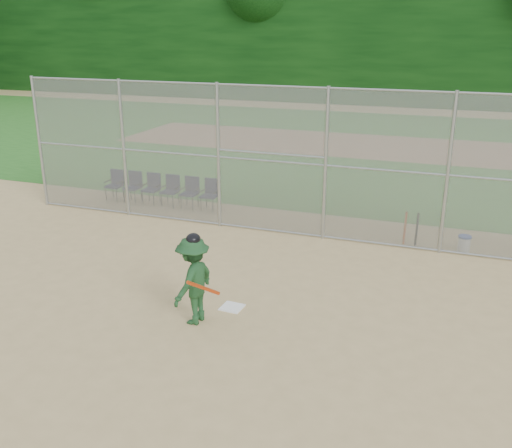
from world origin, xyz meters
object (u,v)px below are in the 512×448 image
(home_plate, at_px, (232,307))
(water_cooler, at_px, (464,243))
(batter_at_plate, at_px, (193,280))
(chair_0, at_px, (114,185))

(home_plate, distance_m, water_cooler, 6.52)
(home_plate, bearing_deg, batter_at_plate, -121.33)
(water_cooler, bearing_deg, batter_at_plate, -130.62)
(batter_at_plate, height_order, chair_0, batter_at_plate)
(water_cooler, bearing_deg, chair_0, 175.07)
(batter_at_plate, xyz_separation_m, water_cooler, (4.81, 5.61, -0.67))
(home_plate, bearing_deg, water_cooler, 48.12)
(water_cooler, relative_size, chair_0, 0.43)
(home_plate, xyz_separation_m, water_cooler, (4.35, 4.85, 0.20))
(home_plate, bearing_deg, chair_0, 138.33)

